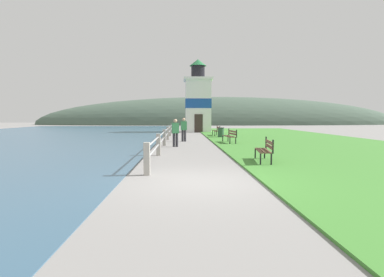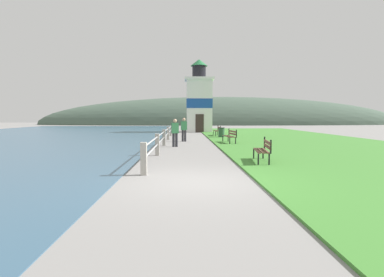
% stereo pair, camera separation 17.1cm
% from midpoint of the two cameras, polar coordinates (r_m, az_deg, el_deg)
% --- Properties ---
extents(ground_plane, '(160.00, 160.00, 0.00)m').
position_cam_midpoint_polar(ground_plane, '(8.05, 0.86, -8.30)').
color(ground_plane, gray).
extents(grass_verge, '(12.00, 41.45, 0.06)m').
position_cam_midpoint_polar(grass_verge, '(23.16, 18.21, -0.24)').
color(grass_verge, '#428433').
rests_on(grass_verge, ground_plane).
extents(seawall_railing, '(0.18, 22.67, 0.98)m').
position_cam_midpoint_polar(seawall_railing, '(20.16, -5.20, 0.85)').
color(seawall_railing, '#A8A399').
rests_on(seawall_railing, ground_plane).
extents(park_bench_near, '(0.68, 1.70, 0.94)m').
position_cam_midpoint_polar(park_bench_near, '(11.54, 13.36, -1.91)').
color(park_bench_near, brown).
rests_on(park_bench_near, ground_plane).
extents(park_bench_midway, '(0.67, 1.92, 0.94)m').
position_cam_midpoint_polar(park_bench_midway, '(19.45, 7.06, 0.63)').
color(park_bench_midway, brown).
rests_on(park_bench_midway, ground_plane).
extents(park_bench_far, '(0.50, 1.72, 0.94)m').
position_cam_midpoint_polar(park_bench_far, '(26.55, 4.55, 1.59)').
color(park_bench_far, brown).
rests_on(park_bench_far, ground_plane).
extents(lighthouse, '(3.21, 3.21, 8.15)m').
position_cam_midpoint_polar(lighthouse, '(34.09, 0.99, 7.11)').
color(lighthouse, white).
rests_on(lighthouse, ground_plane).
extents(person_strolling, '(0.44, 0.30, 1.65)m').
position_cam_midpoint_polar(person_strolling, '(20.88, -1.81, 1.87)').
color(person_strolling, '#28282D').
rests_on(person_strolling, ground_plane).
extents(person_by_railing, '(0.44, 0.31, 1.61)m').
position_cam_midpoint_polar(person_by_railing, '(17.21, -3.47, 1.29)').
color(person_by_railing, '#28282D').
rests_on(person_by_railing, ground_plane).
extents(trash_bin, '(0.54, 0.54, 0.84)m').
position_cam_midpoint_polar(trash_bin, '(24.66, 5.33, 1.12)').
color(trash_bin, '#2D5138').
rests_on(trash_bin, ground_plane).
extents(distant_hillside, '(80.00, 16.00, 12.00)m').
position_cam_midpoint_polar(distant_hillside, '(66.04, 5.28, 2.68)').
color(distant_hillside, '#475B4C').
rests_on(distant_hillside, ground_plane).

